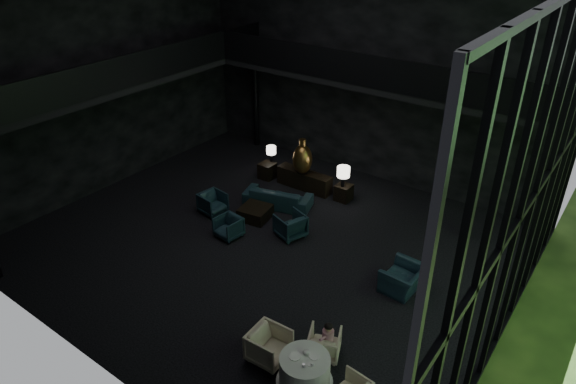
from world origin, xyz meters
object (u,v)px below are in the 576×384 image
Objects in this scene: side_table_right at (344,193)px; lounge_armchair_south at (228,227)px; window_armchair at (403,275)px; dining_table at (305,373)px; bronze_urn at (302,159)px; coffee_table at (255,213)px; lounge_armchair_west at (213,202)px; side_table_left at (267,171)px; lounge_armchair_east at (290,223)px; dining_chair_west at (269,343)px; table_lamp_right at (343,173)px; sofa at (278,193)px; table_lamp_left at (271,151)px; child at (328,334)px; console at (304,180)px; dining_chair_north at (324,343)px.

lounge_armchair_south reaches higher than side_table_right.
window_armchair is at bearing -40.86° from side_table_right.
bronze_urn is at bearing 125.16° from dining_table.
coffee_table is 0.75× the size of dining_table.
lounge_armchair_west is 7.71m from dining_table.
dining_table is (6.64, -7.15, 0.03)m from side_table_left.
lounge_armchair_west is 1.50m from coffee_table.
dining_chair_west reaches higher than lounge_armchair_east.
coffee_table is at bearing 39.87° from dining_chair_west.
table_lamp_right is 0.82× the size of lounge_armchair_east.
sofa is at bearing -90.88° from bronze_urn.
window_armchair is at bearing 15.22° from lounge_armchair_south.
table_lamp_left reaches higher than lounge_armchair_south.
child reaches higher than lounge_armchair_south.
console is at bearing -51.72° from child.
child is at bearing 132.98° from dining_chair_north.
dining_chair_north reaches higher than side_table_right.
table_lamp_left is at bearing 116.54° from lounge_armchair_south.
table_lamp_left is at bearing 179.90° from side_table_right.
table_lamp_left is 3.20m from table_lamp_right.
child reaches higher than dining_chair_north.
side_table_left is 2.92m from coffee_table.
lounge_armchair_south is at bearing 71.87° from sofa.
table_lamp_left is 4.26m from lounge_armchair_east.
child is at bearing -18.41° from lounge_armchair_south.
window_armchair is (6.97, -3.27, -0.54)m from table_lamp_left.
sofa is 4.52× the size of child.
side_table_left is at bearing -43.19° from child.
window_armchair is at bearing -23.35° from side_table_left.
lounge_armchair_south is at bearing -89.02° from coffee_table.
side_table_right is at bearing -128.16° from window_armchair.
lounge_armchair_east reaches higher than coffee_table.
console is 2.36× the size of lounge_armchair_east.
console is 8.14m from child.
side_table_right is 0.81× the size of lounge_armchair_south.
lounge_armchair_south is 5.54m from dining_chair_north.
dining_chair_west reaches higher than side_table_right.
table_lamp_right is at bearing -61.73° from child.
lounge_armchair_south is at bearing -33.38° from lounge_armchair_east.
table_lamp_left is (0.00, 0.26, 0.74)m from side_table_left.
side_table_right is 1.02× the size of child.
side_table_right is at bearing -164.37° from lounge_armchair_east.
bronze_urn is at bearing -107.18° from sofa.
console is 8.87m from dining_table.
child is (-0.33, -3.22, 0.24)m from window_armchair.
console is at bearing -176.45° from side_table_right.
bronze_urn reaches higher than table_lamp_left.
bronze_urn is at bearing -51.09° from child.
lounge_armchair_south is (-1.70, -4.01, -0.75)m from table_lamp_right.
lounge_armchair_east is at bearing -93.43° from side_table_right.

